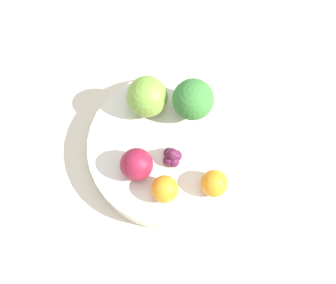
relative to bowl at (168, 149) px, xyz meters
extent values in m
plane|color=gray|center=(0.00, 0.00, -0.04)|extent=(6.00, 6.00, 0.00)
cube|color=beige|center=(0.00, 0.00, -0.03)|extent=(1.20, 1.20, 0.02)
cylinder|color=silver|center=(0.00, 0.00, 0.00)|extent=(0.24, 0.24, 0.04)
cylinder|color=#8CB76B|center=(-0.03, 0.06, 0.03)|extent=(0.02, 0.02, 0.02)
sphere|color=#387A33|center=(-0.03, 0.06, 0.06)|extent=(0.06, 0.06, 0.06)
sphere|color=olive|center=(-0.07, 0.01, 0.05)|extent=(0.06, 0.06, 0.06)
sphere|color=maroon|center=(0.01, -0.06, 0.04)|extent=(0.05, 0.05, 0.05)
sphere|color=orange|center=(0.09, 0.02, 0.04)|extent=(0.04, 0.04, 0.04)
sphere|color=orange|center=(0.06, -0.04, 0.04)|extent=(0.04, 0.04, 0.04)
sphere|color=#511938|center=(0.03, -0.01, 0.03)|extent=(0.02, 0.02, 0.02)
sphere|color=#511938|center=(0.02, 0.00, 0.03)|extent=(0.02, 0.02, 0.02)
sphere|color=#511938|center=(0.01, -0.01, 0.03)|extent=(0.02, 0.02, 0.02)
sphere|color=#511938|center=(0.02, -0.01, 0.03)|extent=(0.02, 0.02, 0.02)
sphere|color=#511938|center=(0.02, -0.01, 0.04)|extent=(0.02, 0.02, 0.02)
camera|label=1|loc=(0.21, -0.13, 0.66)|focal=50.00mm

